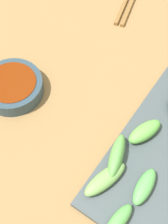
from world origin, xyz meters
TOP-DOWN VIEW (x-y plane):
  - tabletop at (0.00, 0.00)m, footprint 2.10×2.10m
  - sauce_bowl at (-0.18, -0.04)m, footprint 0.12×0.12m
  - serving_plate at (0.12, 0.01)m, footprint 0.16×0.33m
  - broccoli_stalk_0 at (0.08, 0.01)m, footprint 0.05×0.07m
  - broccoli_stalk_2 at (0.13, -0.07)m, footprint 0.03×0.07m
  - broccoli_stalk_6 at (0.07, -0.05)m, footprint 0.05×0.08m
  - broccoli_stalk_7 at (0.12, -0.14)m, footprint 0.03×0.06m
  - broccoli_stalk_8 at (0.07, -0.10)m, footprint 0.05×0.09m

SIDE VIEW (x-z plane):
  - tabletop at x=0.00m, z-range 0.00..0.02m
  - serving_plate at x=0.12m, z-range 0.02..0.03m
  - sauce_bowl at x=-0.18m, z-range 0.02..0.05m
  - broccoli_stalk_8 at x=0.07m, z-range 0.03..0.05m
  - broccoli_stalk_7 at x=0.12m, z-range 0.03..0.05m
  - broccoli_stalk_2 at x=0.13m, z-range 0.03..0.06m
  - broccoli_stalk_0 at x=0.08m, z-range 0.03..0.06m
  - broccoli_stalk_6 at x=0.07m, z-range 0.03..0.06m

